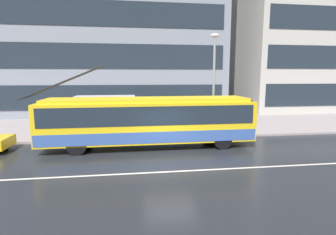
{
  "coord_description": "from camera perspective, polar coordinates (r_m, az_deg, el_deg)",
  "views": [
    {
      "loc": [
        -1.78,
        -11.94,
        4.07
      ],
      "look_at": [
        0.45,
        3.94,
        1.56
      ],
      "focal_mm": 28.16,
      "sensor_mm": 36.0,
      "label": 1
    }
  ],
  "objects": [
    {
      "name": "sidewalk_slab",
      "position": [
        22.01,
        -3.22,
        -1.58
      ],
      "size": [
        80.0,
        10.0,
        0.14
      ],
      "primitive_type": "cube",
      "color": "gray",
      "rests_on": "ground_plane"
    },
    {
      "name": "street_lamp",
      "position": [
        18.16,
        9.91,
        8.88
      ],
      "size": [
        0.6,
        0.32,
        6.71
      ],
      "color": "gray",
      "rests_on": "sidewalk_slab"
    },
    {
      "name": "trolleybus",
      "position": [
        15.21,
        -4.16,
        -0.55
      ],
      "size": [
        12.83,
        2.56,
        4.68
      ],
      "color": "yellow",
      "rests_on": "ground_plane"
    },
    {
      "name": "lane_centre_line",
      "position": [
        11.62,
        1.37,
        -11.59
      ],
      "size": [
        72.0,
        0.14,
        0.01
      ],
      "primitive_type": "cube",
      "color": "silver",
      "rests_on": "ground_plane"
    },
    {
      "name": "pedestrian_walking_past",
      "position": [
        19.31,
        -17.17,
        -0.23
      ],
      "size": [
        0.48,
        0.48,
        1.68
      ],
      "color": "black",
      "rests_on": "sidewalk_slab"
    },
    {
      "name": "ground_plane",
      "position": [
        12.74,
        0.48,
        -9.73
      ],
      "size": [
        160.0,
        160.0,
        0.0
      ],
      "primitive_type": "plane",
      "color": "#212429"
    },
    {
      "name": "pedestrian_at_shelter",
      "position": [
        18.19,
        -7.22,
        1.32
      ],
      "size": [
        1.28,
        1.28,
        1.97
      ],
      "color": "#54534D",
      "rests_on": "sidewalk_slab"
    },
    {
      "name": "pedestrian_approaching_curb",
      "position": [
        19.97,
        7.66,
        0.36
      ],
      "size": [
        0.46,
        0.46,
        1.68
      ],
      "color": "black",
      "rests_on": "sidewalk_slab"
    },
    {
      "name": "bus_shelter",
      "position": [
        18.3,
        -13.32,
        2.44
      ],
      "size": [
        3.92,
        1.59,
        2.64
      ],
      "color": "gray",
      "rests_on": "sidewalk_slab"
    },
    {
      "name": "pedestrian_waiting_by_pole",
      "position": [
        18.32,
        9.02,
        1.47
      ],
      "size": [
        1.34,
        1.34,
        2.04
      ],
      "color": "navy",
      "rests_on": "sidewalk_slab"
    }
  ]
}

